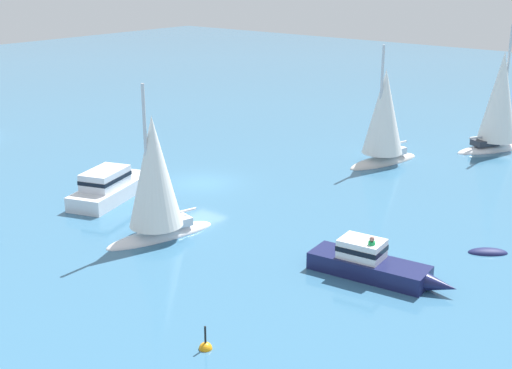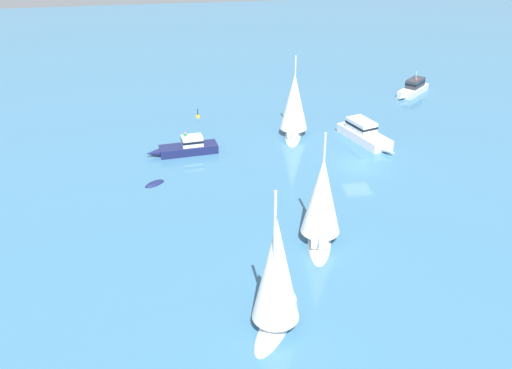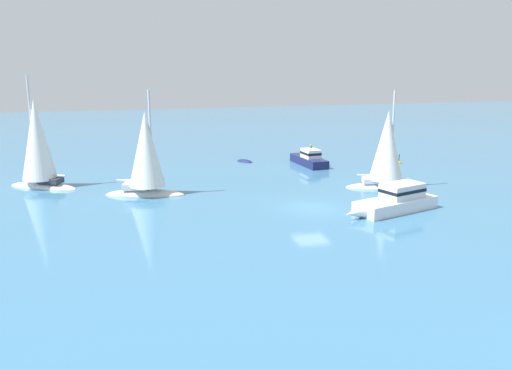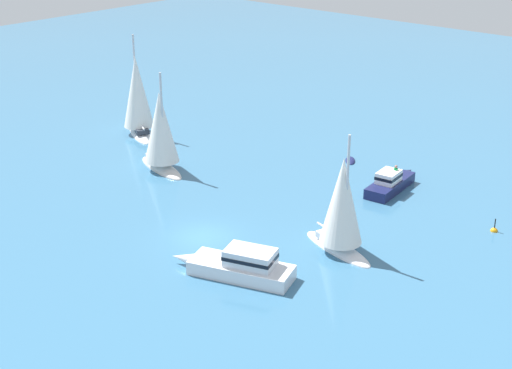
{
  "view_description": "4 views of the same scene",
  "coord_description": "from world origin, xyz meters",
  "px_view_note": "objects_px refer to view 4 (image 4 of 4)",
  "views": [
    {
      "loc": [
        -31.14,
        -29.92,
        13.98
      ],
      "look_at": [
        -2.0,
        -6.17,
        1.68
      ],
      "focal_mm": 48.48,
      "sensor_mm": 36.0,
      "label": 1
    },
    {
      "loc": [
        47.09,
        -17.06,
        24.17
      ],
      "look_at": [
        3.92,
        -10.35,
        0.92
      ],
      "focal_mm": 41.28,
      "sensor_mm": 36.0,
      "label": 2
    },
    {
      "loc": [
        13.59,
        37.4,
        11.07
      ],
      "look_at": [
        3.05,
        -4.79,
        0.85
      ],
      "focal_mm": 38.81,
      "sensor_mm": 36.0,
      "label": 3
    },
    {
      "loc": [
        -32.92,
        32.02,
        22.95
      ],
      "look_at": [
        1.22,
        -6.93,
        1.4
      ],
      "focal_mm": 52.24,
      "sensor_mm": 36.0,
      "label": 4
    }
  ],
  "objects_px": {
    "channel_buoy": "(494,231)",
    "skiff": "(350,161)",
    "cabin_cruiser": "(391,182)",
    "motor_cruiser": "(241,265)",
    "sloop": "(138,99)",
    "sloop_1": "(341,209)",
    "sailboat": "(161,135)"
  },
  "relations": [
    {
      "from": "sloop",
      "to": "motor_cruiser",
      "type": "relative_size",
      "value": 1.22
    },
    {
      "from": "sailboat",
      "to": "channel_buoy",
      "type": "xyz_separation_m",
      "value": [
        -26.28,
        -7.26,
        -3.04
      ]
    },
    {
      "from": "sloop_1",
      "to": "channel_buoy",
      "type": "height_order",
      "value": "sloop_1"
    },
    {
      "from": "sloop",
      "to": "motor_cruiser",
      "type": "xyz_separation_m",
      "value": [
        -25.87,
        13.99,
        -2.7
      ]
    },
    {
      "from": "sloop_1",
      "to": "skiff",
      "type": "distance_m",
      "value": 17.18
    },
    {
      "from": "sailboat",
      "to": "channel_buoy",
      "type": "distance_m",
      "value": 27.43
    },
    {
      "from": "channel_buoy",
      "to": "cabin_cruiser",
      "type": "bearing_deg",
      "value": -10.06
    },
    {
      "from": "skiff",
      "to": "motor_cruiser",
      "type": "relative_size",
      "value": 0.26
    },
    {
      "from": "cabin_cruiser",
      "to": "motor_cruiser",
      "type": "xyz_separation_m",
      "value": [
        -0.36,
        18.0,
        0.14
      ]
    },
    {
      "from": "channel_buoy",
      "to": "skiff",
      "type": "bearing_deg",
      "value": -17.37
    },
    {
      "from": "sloop",
      "to": "sloop_1",
      "type": "xyz_separation_m",
      "value": [
        -28.47,
        7.15,
        -0.44
      ]
    },
    {
      "from": "cabin_cruiser",
      "to": "motor_cruiser",
      "type": "height_order",
      "value": "cabin_cruiser"
    },
    {
      "from": "sloop_1",
      "to": "skiff",
      "type": "relative_size",
      "value": 4.13
    },
    {
      "from": "cabin_cruiser",
      "to": "sloop_1",
      "type": "distance_m",
      "value": 11.8
    },
    {
      "from": "skiff",
      "to": "channel_buoy",
      "type": "xyz_separation_m",
      "value": [
        -15.43,
        4.83,
        0.02
      ]
    },
    {
      "from": "sloop_1",
      "to": "cabin_cruiser",
      "type": "bearing_deg",
      "value": 119.38
    },
    {
      "from": "cabin_cruiser",
      "to": "motor_cruiser",
      "type": "relative_size",
      "value": 0.86
    },
    {
      "from": "sloop_1",
      "to": "sailboat",
      "type": "bearing_deg",
      "value": -171.94
    },
    {
      "from": "motor_cruiser",
      "to": "channel_buoy",
      "type": "height_order",
      "value": "motor_cruiser"
    },
    {
      "from": "cabin_cruiser",
      "to": "channel_buoy",
      "type": "bearing_deg",
      "value": -106.5
    },
    {
      "from": "cabin_cruiser",
      "to": "sloop",
      "type": "bearing_deg",
      "value": 92.5
    },
    {
      "from": "skiff",
      "to": "motor_cruiser",
      "type": "xyz_separation_m",
      "value": [
        -6.38,
        21.16,
        0.78
      ]
    },
    {
      "from": "sloop_1",
      "to": "motor_cruiser",
      "type": "relative_size",
      "value": 1.06
    },
    {
      "from": "sloop",
      "to": "skiff",
      "type": "distance_m",
      "value": 21.06
    },
    {
      "from": "sailboat",
      "to": "motor_cruiser",
      "type": "bearing_deg",
      "value": -13.01
    },
    {
      "from": "sloop_1",
      "to": "sailboat",
      "type": "height_order",
      "value": "sailboat"
    },
    {
      "from": "sailboat",
      "to": "sloop",
      "type": "bearing_deg",
      "value": 165.16
    },
    {
      "from": "sailboat",
      "to": "channel_buoy",
      "type": "relative_size",
      "value": 7.39
    },
    {
      "from": "sloop",
      "to": "skiff",
      "type": "relative_size",
      "value": 4.76
    },
    {
      "from": "skiff",
      "to": "sloop_1",
      "type": "bearing_deg",
      "value": 175.16
    },
    {
      "from": "cabin_cruiser",
      "to": "sailboat",
      "type": "relative_size",
      "value": 0.79
    },
    {
      "from": "sloop_1",
      "to": "skiff",
      "type": "bearing_deg",
      "value": 136.59
    }
  ]
}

